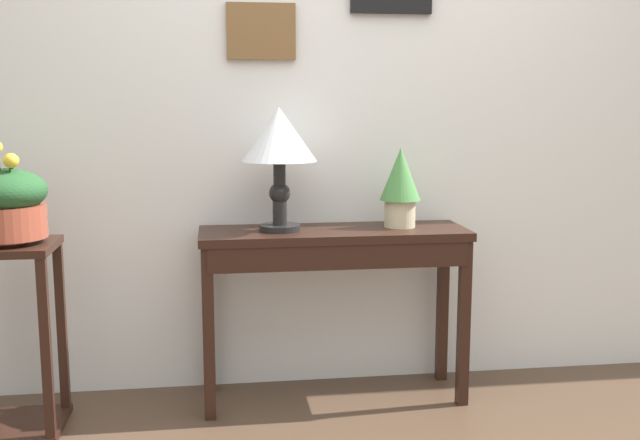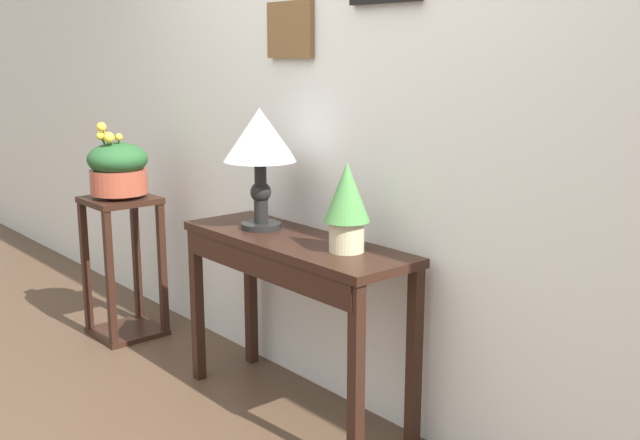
{
  "view_description": "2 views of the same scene",
  "coord_description": "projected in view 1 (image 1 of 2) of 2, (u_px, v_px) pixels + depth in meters",
  "views": [
    {
      "loc": [
        -0.52,
        -1.85,
        1.27
      ],
      "look_at": [
        -0.08,
        1.25,
        0.77
      ],
      "focal_mm": 42.12,
      "sensor_mm": 36.0,
      "label": 1
    },
    {
      "loc": [
        2.27,
        -0.63,
        1.46
      ],
      "look_at": [
        0.0,
        1.29,
        0.81
      ],
      "focal_mm": 42.46,
      "sensor_mm": 36.0,
      "label": 2
    }
  ],
  "objects": [
    {
      "name": "console_table",
      "position": [
        334.0,
        258.0,
        3.12
      ],
      "size": [
        1.12,
        0.36,
        0.74
      ],
      "color": "black",
      "rests_on": "ground"
    },
    {
      "name": "table_lamp",
      "position": [
        279.0,
        141.0,
        3.04
      ],
      "size": [
        0.31,
        0.31,
        0.5
      ],
      "color": "black",
      "rests_on": "console_table"
    },
    {
      "name": "pedestal_stand_left",
      "position": [
        15.0,
        338.0,
        2.87
      ],
      "size": [
        0.34,
        0.34,
        0.74
      ],
      "color": "black",
      "rests_on": "ground"
    },
    {
      "name": "planter_bowl_wide",
      "position": [
        6.0,
        203.0,
        2.79
      ],
      "size": [
        0.3,
        0.3,
        0.39
      ],
      "color": "#9E4733",
      "rests_on": "pedestal_stand_left"
    },
    {
      "name": "back_wall_with_art",
      "position": [
        332.0,
        71.0,
        3.29
      ],
      "size": [
        9.0,
        0.13,
        2.8
      ],
      "color": "silver",
      "rests_on": "ground"
    },
    {
      "name": "potted_plant_on_console",
      "position": [
        400.0,
        183.0,
        3.16
      ],
      "size": [
        0.17,
        0.17,
        0.34
      ],
      "color": "beige",
      "rests_on": "console_table"
    }
  ]
}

